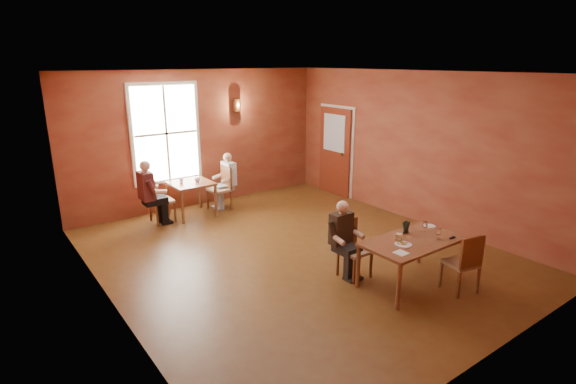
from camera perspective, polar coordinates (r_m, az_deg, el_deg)
ground at (r=7.78m, az=0.88°, el=-7.78°), size 6.00×7.00×0.01m
wall_back at (r=10.24m, az=-11.06°, el=6.65°), size 6.00×0.04×3.00m
wall_front at (r=5.09m, az=25.57°, el=-4.67°), size 6.00×0.04×3.00m
wall_left at (r=6.04m, az=-22.41°, el=-1.12°), size 0.04×7.00×3.00m
wall_right at (r=9.38m, az=15.77°, el=5.44°), size 0.04×7.00×3.00m
ceiling at (r=7.10m, az=0.99°, el=14.90°), size 6.00×7.00×0.04m
window at (r=9.86m, az=-15.22°, el=7.18°), size 1.36×0.10×1.96m
door at (r=10.96m, az=5.93°, el=5.10°), size 0.12×1.04×2.10m
wall_sconce at (r=10.48m, az=-6.52°, el=10.92°), size 0.16×0.16×0.28m
main_table at (r=6.89m, az=15.30°, el=-8.59°), size 1.48×0.83×0.69m
chair_diner_main at (r=6.89m, az=8.49°, el=-7.28°), size 0.39×0.39×0.88m
diner_main at (r=6.82m, az=8.71°, el=-6.37°), size 0.46×0.46×1.14m
chair_empty at (r=6.88m, az=21.10°, el=-8.27°), size 0.47×0.47×0.89m
plate_food at (r=6.54m, az=14.42°, el=-6.42°), size 0.29×0.29×0.03m
sandwich at (r=6.62m, az=13.88°, el=-5.74°), size 0.11×0.11×0.10m
goblet_a at (r=7.08m, az=17.03°, el=-4.21°), size 0.09×0.09×0.18m
goblet_c at (r=6.86m, az=18.59°, el=-5.03°), size 0.09×0.09×0.18m
menu_stand at (r=6.95m, az=14.76°, el=-4.37°), size 0.12×0.07×0.18m
knife at (r=6.59m, az=17.36°, el=-6.63°), size 0.17×0.02×0.00m
napkin at (r=6.28m, az=14.17°, el=-7.50°), size 0.17×0.17×0.01m
side_plate at (r=7.36m, az=17.60°, el=-4.14°), size 0.21×0.21×0.01m
sunglasses at (r=7.00m, az=20.15°, el=-5.46°), size 0.12×0.05×0.01m
second_table at (r=9.70m, az=-12.12°, el=-0.87°), size 0.82×0.82×0.73m
chair_diner_white at (r=9.94m, az=-8.76°, el=0.43°), size 0.42×0.42×0.96m
diner_white at (r=9.92m, az=-8.64°, el=1.09°), size 0.48×0.48×1.19m
chair_diner_maroon at (r=9.44m, az=-15.74°, el=-0.93°), size 0.42×0.42×0.94m
diner_maroon at (r=9.38m, az=-15.99°, el=0.06°), size 0.52×0.52×1.29m
cup_a at (r=9.58m, az=-11.44°, el=1.50°), size 0.14×0.14×0.09m
cup_b at (r=9.60m, az=-13.41°, el=1.40°), size 0.12×0.12×0.09m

